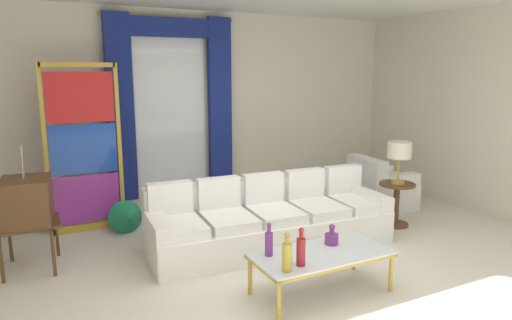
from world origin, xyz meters
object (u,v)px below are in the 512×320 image
at_px(bottle_ruby_flask, 287,255).
at_px(coffee_table, 321,256).
at_px(vintage_tv, 26,203).
at_px(round_side_table, 396,200).
at_px(table_lamp_brass, 399,152).
at_px(bottle_amber_squat, 332,237).
at_px(peacock_figurine, 127,218).
at_px(armchair_white, 379,189).
at_px(couch_white_long, 269,221).
at_px(bottle_blue_decanter, 269,242).
at_px(stained_glass_divider, 84,152).
at_px(bottle_crystal_tall, 301,250).

bearing_deg(bottle_ruby_flask, coffee_table, 21.58).
bearing_deg(vintage_tv, bottle_ruby_flask, -46.21).
xyz_separation_m(round_side_table, table_lamp_brass, (0.00, 0.00, 0.67)).
relative_size(bottle_amber_squat, table_lamp_brass, 0.37).
bearing_deg(table_lamp_brass, bottle_amber_squat, -150.82).
xyz_separation_m(bottle_ruby_flask, peacock_figurine, (-0.84, 2.65, -0.33)).
relative_size(coffee_table, vintage_tv, 0.98).
distance_m(bottle_amber_squat, armchair_white, 2.85).
xyz_separation_m(couch_white_long, bottle_amber_squat, (0.07, -1.17, 0.17)).
height_order(bottle_blue_decanter, armchair_white, armchair_white).
height_order(couch_white_long, table_lamp_brass, table_lamp_brass).
height_order(peacock_figurine, table_lamp_brass, table_lamp_brass).
height_order(bottle_blue_decanter, round_side_table, bottle_blue_decanter).
xyz_separation_m(coffee_table, round_side_table, (2.04, 1.16, -0.02)).
bearing_deg(couch_white_long, stained_glass_divider, 141.16).
height_order(bottle_blue_decanter, vintage_tv, vintage_tv).
height_order(bottle_blue_decanter, table_lamp_brass, table_lamp_brass).
bearing_deg(stained_glass_divider, table_lamp_brass, -23.92).
height_order(coffee_table, vintage_tv, vintage_tv).
distance_m(coffee_table, vintage_tv, 3.10).
xyz_separation_m(armchair_white, table_lamp_brass, (-0.38, -0.77, 0.74)).
relative_size(bottle_crystal_tall, stained_glass_divider, 0.16).
bearing_deg(stained_glass_divider, armchair_white, -12.29).
bearing_deg(stained_glass_divider, bottle_blue_decanter, -64.43).
bearing_deg(bottle_amber_squat, couch_white_long, 93.53).
xyz_separation_m(bottle_blue_decanter, bottle_crystal_tall, (0.15, -0.32, 0.01)).
relative_size(bottle_ruby_flask, armchair_white, 0.40).
relative_size(peacock_figurine, table_lamp_brass, 1.05).
distance_m(armchair_white, table_lamp_brass, 1.14).
bearing_deg(bottle_crystal_tall, table_lamp_brass, 29.01).
xyz_separation_m(couch_white_long, round_side_table, (1.90, -0.15, 0.05)).
relative_size(couch_white_long, armchair_white, 3.34).
xyz_separation_m(coffee_table, bottle_amber_squat, (0.21, 0.14, 0.10)).
height_order(bottle_ruby_flask, peacock_figurine, bottle_ruby_flask).
distance_m(armchair_white, round_side_table, 0.87).
bearing_deg(bottle_blue_decanter, table_lamp_brass, 21.52).
distance_m(couch_white_long, bottle_amber_squat, 1.19).
distance_m(bottle_blue_decanter, armchair_white, 3.40).
bearing_deg(armchair_white, vintage_tv, -179.12).
bearing_deg(bottle_amber_squat, peacock_figurine, 123.83).
relative_size(couch_white_long, bottle_blue_decanter, 9.21).
bearing_deg(bottle_ruby_flask, peacock_figurine, 107.58).
height_order(bottle_amber_squat, bottle_ruby_flask, bottle_ruby_flask).
xyz_separation_m(bottle_blue_decanter, table_lamp_brass, (2.51, 0.99, 0.49)).
distance_m(coffee_table, armchair_white, 3.10).
relative_size(bottle_blue_decanter, bottle_ruby_flask, 0.91).
distance_m(bottle_crystal_tall, table_lamp_brass, 2.75).
bearing_deg(peacock_figurine, table_lamp_brass, -20.95).
relative_size(armchair_white, table_lamp_brass, 1.56).
distance_m(bottle_ruby_flask, stained_glass_divider, 3.33).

